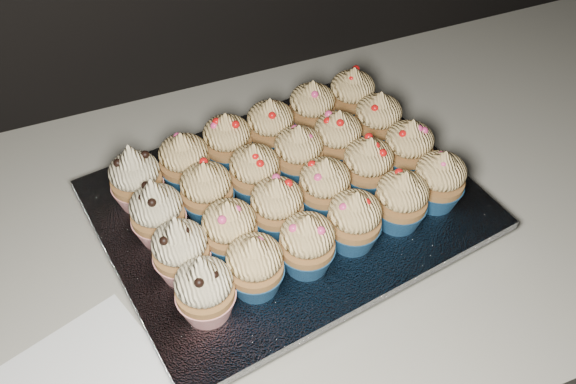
# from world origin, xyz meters

# --- Properties ---
(cabinet) EXTENTS (2.40, 0.60, 0.86)m
(cabinet) POSITION_xyz_m (0.00, 1.70, 0.43)
(cabinet) COLOR black
(cabinet) RESTS_ON ground
(worktop) EXTENTS (2.44, 0.64, 0.04)m
(worktop) POSITION_xyz_m (0.00, 1.70, 0.88)
(worktop) COLOR beige
(worktop) RESTS_ON cabinet
(baking_tray) EXTENTS (0.45, 0.37, 0.02)m
(baking_tray) POSITION_xyz_m (-0.24, 1.69, 0.91)
(baking_tray) COLOR black
(baking_tray) RESTS_ON worktop
(foil_lining) EXTENTS (0.49, 0.41, 0.01)m
(foil_lining) POSITION_xyz_m (-0.24, 1.69, 0.93)
(foil_lining) COLOR silver
(foil_lining) RESTS_ON baking_tray
(cupcake_0) EXTENTS (0.06, 0.06, 0.10)m
(cupcake_0) POSITION_xyz_m (-0.38, 1.58, 0.97)
(cupcake_0) COLOR #B1181A
(cupcake_0) RESTS_ON foil_lining
(cupcake_1) EXTENTS (0.06, 0.06, 0.08)m
(cupcake_1) POSITION_xyz_m (-0.32, 1.59, 0.97)
(cupcake_1) COLOR navy
(cupcake_1) RESTS_ON foil_lining
(cupcake_2) EXTENTS (0.06, 0.06, 0.08)m
(cupcake_2) POSITION_xyz_m (-0.25, 1.60, 0.97)
(cupcake_2) COLOR navy
(cupcake_2) RESTS_ON foil_lining
(cupcake_3) EXTENTS (0.06, 0.06, 0.08)m
(cupcake_3) POSITION_xyz_m (-0.19, 1.61, 0.97)
(cupcake_3) COLOR navy
(cupcake_3) RESTS_ON foil_lining
(cupcake_4) EXTENTS (0.06, 0.06, 0.08)m
(cupcake_4) POSITION_xyz_m (-0.13, 1.61, 0.97)
(cupcake_4) COLOR navy
(cupcake_4) RESTS_ON foil_lining
(cupcake_5) EXTENTS (0.06, 0.06, 0.08)m
(cupcake_5) POSITION_xyz_m (-0.07, 1.63, 0.97)
(cupcake_5) COLOR navy
(cupcake_5) RESTS_ON foil_lining
(cupcake_6) EXTENTS (0.06, 0.06, 0.10)m
(cupcake_6) POSITION_xyz_m (-0.38, 1.64, 0.97)
(cupcake_6) COLOR #B1181A
(cupcake_6) RESTS_ON foil_lining
(cupcake_7) EXTENTS (0.06, 0.06, 0.08)m
(cupcake_7) POSITION_xyz_m (-0.33, 1.65, 0.97)
(cupcake_7) COLOR navy
(cupcake_7) RESTS_ON foil_lining
(cupcake_8) EXTENTS (0.06, 0.06, 0.08)m
(cupcake_8) POSITION_xyz_m (-0.27, 1.66, 0.97)
(cupcake_8) COLOR navy
(cupcake_8) RESTS_ON foil_lining
(cupcake_9) EXTENTS (0.06, 0.06, 0.08)m
(cupcake_9) POSITION_xyz_m (-0.20, 1.67, 0.97)
(cupcake_9) COLOR navy
(cupcake_9) RESTS_ON foil_lining
(cupcake_10) EXTENTS (0.06, 0.06, 0.08)m
(cupcake_10) POSITION_xyz_m (-0.14, 1.68, 0.97)
(cupcake_10) COLOR navy
(cupcake_10) RESTS_ON foil_lining
(cupcake_11) EXTENTS (0.06, 0.06, 0.08)m
(cupcake_11) POSITION_xyz_m (-0.08, 1.69, 0.97)
(cupcake_11) COLOR navy
(cupcake_11) RESTS_ON foil_lining
(cupcake_12) EXTENTS (0.06, 0.06, 0.10)m
(cupcake_12) POSITION_xyz_m (-0.40, 1.70, 0.97)
(cupcake_12) COLOR #B1181A
(cupcake_12) RESTS_ON foil_lining
(cupcake_13) EXTENTS (0.06, 0.06, 0.08)m
(cupcake_13) POSITION_xyz_m (-0.33, 1.71, 0.97)
(cupcake_13) COLOR navy
(cupcake_13) RESTS_ON foil_lining
(cupcake_14) EXTENTS (0.06, 0.06, 0.08)m
(cupcake_14) POSITION_xyz_m (-0.27, 1.72, 0.97)
(cupcake_14) COLOR navy
(cupcake_14) RESTS_ON foil_lining
(cupcake_15) EXTENTS (0.06, 0.06, 0.08)m
(cupcake_15) POSITION_xyz_m (-0.21, 1.73, 0.97)
(cupcake_15) COLOR navy
(cupcake_15) RESTS_ON foil_lining
(cupcake_16) EXTENTS (0.06, 0.06, 0.08)m
(cupcake_16) POSITION_xyz_m (-0.15, 1.74, 0.97)
(cupcake_16) COLOR navy
(cupcake_16) RESTS_ON foil_lining
(cupcake_17) EXTENTS (0.06, 0.06, 0.08)m
(cupcake_17) POSITION_xyz_m (-0.09, 1.75, 0.97)
(cupcake_17) COLOR navy
(cupcake_17) RESTS_ON foil_lining
(cupcake_18) EXTENTS (0.06, 0.06, 0.10)m
(cupcake_18) POSITION_xyz_m (-0.41, 1.76, 0.97)
(cupcake_18) COLOR #B1181A
(cupcake_18) RESTS_ON foil_lining
(cupcake_19) EXTENTS (0.06, 0.06, 0.08)m
(cupcake_19) POSITION_xyz_m (-0.34, 1.77, 0.97)
(cupcake_19) COLOR navy
(cupcake_19) RESTS_ON foil_lining
(cupcake_20) EXTENTS (0.06, 0.06, 0.08)m
(cupcake_20) POSITION_xyz_m (-0.28, 1.78, 0.97)
(cupcake_20) COLOR navy
(cupcake_20) RESTS_ON foil_lining
(cupcake_21) EXTENTS (0.06, 0.06, 0.08)m
(cupcake_21) POSITION_xyz_m (-0.22, 1.79, 0.97)
(cupcake_21) COLOR navy
(cupcake_21) RESTS_ON foil_lining
(cupcake_22) EXTENTS (0.06, 0.06, 0.08)m
(cupcake_22) POSITION_xyz_m (-0.16, 1.80, 0.97)
(cupcake_22) COLOR navy
(cupcake_22) RESTS_ON foil_lining
(cupcake_23) EXTENTS (0.06, 0.06, 0.08)m
(cupcake_23) POSITION_xyz_m (-0.10, 1.81, 0.97)
(cupcake_23) COLOR navy
(cupcake_23) RESTS_ON foil_lining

